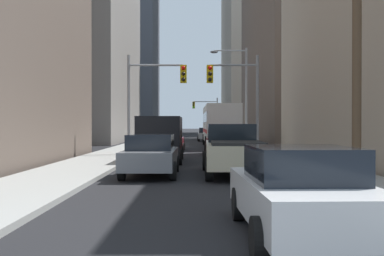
{
  "coord_description": "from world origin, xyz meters",
  "views": [
    {
      "loc": [
        -0.06,
        -2.15,
        1.88
      ],
      "look_at": [
        0.0,
        21.92,
        1.69
      ],
      "focal_mm": 41.25,
      "sensor_mm": 36.0,
      "label": 1
    }
  ],
  "objects_px": {
    "sedan_maroon": "(170,140)",
    "traffic_signal_near_right": "(235,89)",
    "city_bus": "(219,124)",
    "traffic_signal_near_left": "(153,88)",
    "traffic_signal_far_right": "(205,110)",
    "sedan_red": "(220,142)",
    "cargo_van_black": "(160,136)",
    "sedan_silver": "(205,134)",
    "sedan_grey": "(150,155)",
    "pickup_truck_beige": "(232,150)",
    "sedan_white": "(298,192)"
  },
  "relations": [
    {
      "from": "city_bus",
      "to": "traffic_signal_far_right",
      "type": "xyz_separation_m",
      "value": [
        -0.1,
        30.8,
        2.12
      ]
    },
    {
      "from": "sedan_red",
      "to": "sedan_maroon",
      "type": "relative_size",
      "value": 1.01
    },
    {
      "from": "sedan_maroon",
      "to": "traffic_signal_far_right",
      "type": "relative_size",
      "value": 0.7
    },
    {
      "from": "sedan_grey",
      "to": "sedan_red",
      "type": "distance_m",
      "value": 11.59
    },
    {
      "from": "sedan_red",
      "to": "sedan_maroon",
      "type": "xyz_separation_m",
      "value": [
        -3.27,
        3.68,
        0.0
      ]
    },
    {
      "from": "sedan_maroon",
      "to": "traffic_signal_near_right",
      "type": "relative_size",
      "value": 0.7
    },
    {
      "from": "sedan_maroon",
      "to": "traffic_signal_near_left",
      "type": "distance_m",
      "value": 5.83
    },
    {
      "from": "city_bus",
      "to": "traffic_signal_near_right",
      "type": "distance_m",
      "value": 10.92
    },
    {
      "from": "pickup_truck_beige",
      "to": "traffic_signal_near_right",
      "type": "relative_size",
      "value": 0.91
    },
    {
      "from": "traffic_signal_near_right",
      "to": "traffic_signal_far_right",
      "type": "bearing_deg",
      "value": 90.51
    },
    {
      "from": "traffic_signal_far_right",
      "to": "traffic_signal_near_right",
      "type": "bearing_deg",
      "value": -89.49
    },
    {
      "from": "sedan_maroon",
      "to": "sedan_silver",
      "type": "bearing_deg",
      "value": 80.81
    },
    {
      "from": "pickup_truck_beige",
      "to": "sedan_maroon",
      "type": "bearing_deg",
      "value": 101.91
    },
    {
      "from": "sedan_maroon",
      "to": "traffic_signal_far_right",
      "type": "height_order",
      "value": "traffic_signal_far_right"
    },
    {
      "from": "pickup_truck_beige",
      "to": "sedan_maroon",
      "type": "xyz_separation_m",
      "value": [
        -3.03,
        14.38,
        -0.16
      ]
    },
    {
      "from": "sedan_red",
      "to": "pickup_truck_beige",
      "type": "bearing_deg",
      "value": -91.25
    },
    {
      "from": "city_bus",
      "to": "sedan_grey",
      "type": "height_order",
      "value": "city_bus"
    },
    {
      "from": "traffic_signal_near_right",
      "to": "pickup_truck_beige",
      "type": "bearing_deg",
      "value": -96.25
    },
    {
      "from": "sedan_grey",
      "to": "traffic_signal_near_left",
      "type": "relative_size",
      "value": 0.7
    },
    {
      "from": "traffic_signal_near_left",
      "to": "sedan_silver",
      "type": "bearing_deg",
      "value": 80.82
    },
    {
      "from": "sedan_maroon",
      "to": "traffic_signal_near_right",
      "type": "distance_m",
      "value": 7.07
    },
    {
      "from": "cargo_van_black",
      "to": "traffic_signal_near_left",
      "type": "relative_size",
      "value": 0.87
    },
    {
      "from": "traffic_signal_near_right",
      "to": "sedan_grey",
      "type": "bearing_deg",
      "value": -112.15
    },
    {
      "from": "sedan_grey",
      "to": "traffic_signal_near_left",
      "type": "distance_m",
      "value": 10.57
    },
    {
      "from": "sedan_grey",
      "to": "cargo_van_black",
      "type": "bearing_deg",
      "value": 90.47
    },
    {
      "from": "city_bus",
      "to": "traffic_signal_near_right",
      "type": "relative_size",
      "value": 1.92
    },
    {
      "from": "pickup_truck_beige",
      "to": "sedan_red",
      "type": "bearing_deg",
      "value": 88.75
    },
    {
      "from": "sedan_red",
      "to": "traffic_signal_far_right",
      "type": "distance_m",
      "value": 40.56
    },
    {
      "from": "sedan_grey",
      "to": "sedan_silver",
      "type": "relative_size",
      "value": 1.0
    },
    {
      "from": "sedan_red",
      "to": "traffic_signal_near_right",
      "type": "height_order",
      "value": "traffic_signal_near_right"
    },
    {
      "from": "cargo_van_black",
      "to": "sedan_silver",
      "type": "height_order",
      "value": "cargo_van_black"
    },
    {
      "from": "sedan_grey",
      "to": "traffic_signal_near_right",
      "type": "height_order",
      "value": "traffic_signal_near_right"
    },
    {
      "from": "city_bus",
      "to": "traffic_signal_far_right",
      "type": "distance_m",
      "value": 30.88
    },
    {
      "from": "sedan_silver",
      "to": "traffic_signal_near_left",
      "type": "xyz_separation_m",
      "value": [
        -3.87,
        -23.95,
        3.26
      ]
    },
    {
      "from": "traffic_signal_far_right",
      "to": "sedan_red",
      "type": "bearing_deg",
      "value": -90.63
    },
    {
      "from": "sedan_silver",
      "to": "sedan_maroon",
      "type": "bearing_deg",
      "value": -99.19
    },
    {
      "from": "city_bus",
      "to": "sedan_white",
      "type": "distance_m",
      "value": 29.57
    },
    {
      "from": "sedan_maroon",
      "to": "city_bus",
      "type": "bearing_deg",
      "value": 57.3
    },
    {
      "from": "pickup_truck_beige",
      "to": "sedan_silver",
      "type": "bearing_deg",
      "value": 89.88
    },
    {
      "from": "sedan_grey",
      "to": "traffic_signal_near_right",
      "type": "xyz_separation_m",
      "value": [
        4.08,
        10.03,
        3.24
      ]
    },
    {
      "from": "sedan_silver",
      "to": "cargo_van_black",
      "type": "bearing_deg",
      "value": -96.42
    },
    {
      "from": "traffic_signal_near_left",
      "to": "pickup_truck_beige",
      "type": "bearing_deg",
      "value": -68.42
    },
    {
      "from": "sedan_white",
      "to": "sedan_grey",
      "type": "distance_m",
      "value": 9.38
    },
    {
      "from": "pickup_truck_beige",
      "to": "sedan_silver",
      "type": "height_order",
      "value": "pickup_truck_beige"
    },
    {
      "from": "city_bus",
      "to": "cargo_van_black",
      "type": "bearing_deg",
      "value": -104.69
    },
    {
      "from": "city_bus",
      "to": "traffic_signal_near_left",
      "type": "relative_size",
      "value": 1.92
    },
    {
      "from": "city_bus",
      "to": "pickup_truck_beige",
      "type": "relative_size",
      "value": 2.11
    },
    {
      "from": "sedan_red",
      "to": "sedan_maroon",
      "type": "bearing_deg",
      "value": 131.62
    },
    {
      "from": "sedan_grey",
      "to": "pickup_truck_beige",
      "type": "bearing_deg",
      "value": 7.84
    },
    {
      "from": "cargo_van_black",
      "to": "traffic_signal_near_left",
      "type": "height_order",
      "value": "traffic_signal_near_left"
    }
  ]
}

